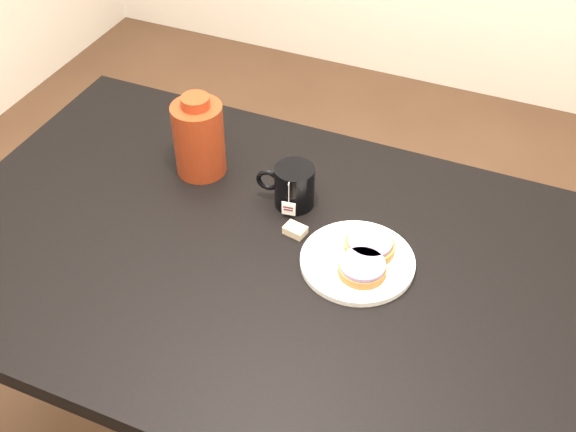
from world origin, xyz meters
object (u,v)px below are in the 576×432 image
at_px(plate, 357,261).
at_px(mug, 293,186).
at_px(bagel_package, 199,138).
at_px(bagel_back, 370,245).
at_px(bagel_front, 362,268).
at_px(teabag_pouch, 295,230).
at_px(table, 266,280).

distance_m(plate, mug, 0.23).
relative_size(mug, bagel_package, 0.69).
xyz_separation_m(plate, bagel_back, (0.01, 0.03, 0.02)).
xyz_separation_m(bagel_front, bagel_package, (-0.45, 0.18, 0.06)).
xyz_separation_m(mug, teabag_pouch, (0.04, -0.09, -0.04)).
distance_m(bagel_front, mug, 0.26).
bearing_deg(plate, bagel_package, 161.18).
bearing_deg(teabag_pouch, bagel_back, 0.67).
bearing_deg(bagel_package, plate, -18.82).
bearing_deg(table, plate, 13.55).
xyz_separation_m(table, bagel_back, (0.20, 0.08, 0.11)).
height_order(bagel_back, bagel_package, bagel_package).
xyz_separation_m(bagel_front, teabag_pouch, (-0.17, 0.06, -0.02)).
xyz_separation_m(plate, teabag_pouch, (-0.15, 0.03, 0.00)).
relative_size(table, plate, 6.07).
bearing_deg(bagel_back, table, -158.09).
bearing_deg(table, mug, 92.20).
relative_size(table, teabag_pouch, 31.11).
bearing_deg(bagel_front, plate, 122.19).
bearing_deg(plate, mug, 147.70).
bearing_deg(teabag_pouch, bagel_front, -20.68).
distance_m(mug, teabag_pouch, 0.10).
bearing_deg(table, teabag_pouch, 65.81).
relative_size(plate, teabag_pouch, 5.13).
height_order(table, bagel_package, bagel_package).
bearing_deg(plate, bagel_front, -57.81).
bearing_deg(bagel_front, mug, 144.24).
height_order(table, bagel_front, bagel_front).
height_order(mug, teabag_pouch, mug).
distance_m(plate, bagel_package, 0.46).
bearing_deg(table, bagel_back, 21.91).
relative_size(plate, bagel_back, 1.72).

